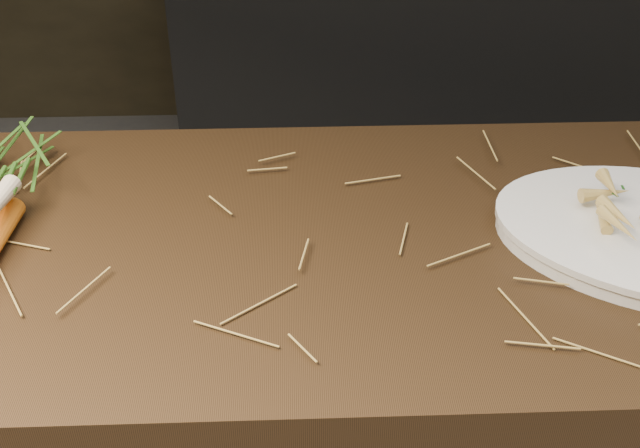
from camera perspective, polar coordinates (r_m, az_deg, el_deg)
The scene contains 3 objects.
main_counter at distance 1.51m, azimuth 6.24°, elevation -14.87°, with size 2.40×0.70×0.90m, color black.
back_counter at distance 3.12m, azimuth 7.31°, elevation 12.27°, with size 1.82×0.62×0.84m.
straw_bedding at distance 1.20m, azimuth 7.60°, elevation -0.43°, with size 1.40×0.60×0.02m, color olive, non-canonical shape.
Camera 1 is at (-0.19, -0.67, 1.59)m, focal length 45.00 mm.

